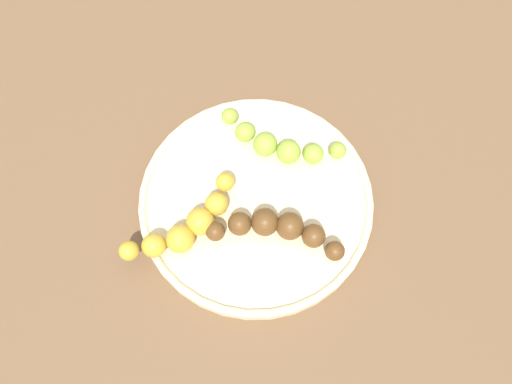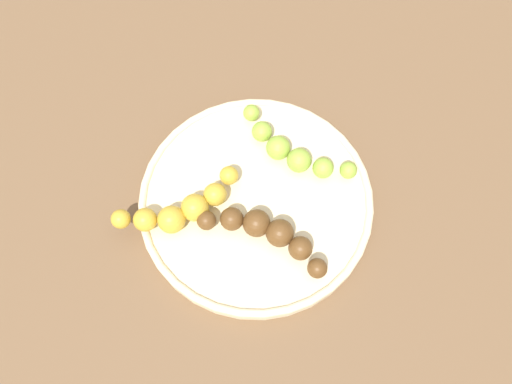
{
  "view_description": "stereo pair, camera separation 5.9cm",
  "coord_description": "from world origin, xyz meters",
  "px_view_note": "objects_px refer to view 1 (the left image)",
  "views": [
    {
      "loc": [
        -0.21,
        0.12,
        0.58
      ],
      "look_at": [
        0.0,
        0.0,
        0.04
      ],
      "focal_mm": 33.92,
      "sensor_mm": 36.0,
      "label": 1
    },
    {
      "loc": [
        -0.23,
        0.06,
        0.58
      ],
      "look_at": [
        0.0,
        0.0,
        0.04
      ],
      "focal_mm": 33.92,
      "sensor_mm": 36.0,
      "label": 2
    }
  ],
  "objects_px": {
    "banana_green": "(278,144)",
    "banana_overripe": "(277,229)",
    "fruit_bowl": "(256,200)",
    "banana_spotted": "(187,227)"
  },
  "relations": [
    {
      "from": "banana_overripe",
      "to": "banana_green",
      "type": "bearing_deg",
      "value": 7.52
    },
    {
      "from": "banana_green",
      "to": "banana_spotted",
      "type": "height_order",
      "value": "banana_spotted"
    },
    {
      "from": "banana_green",
      "to": "banana_overripe",
      "type": "distance_m",
      "value": 0.12
    },
    {
      "from": "fruit_bowl",
      "to": "banana_overripe",
      "type": "xyz_separation_m",
      "value": [
        -0.05,
        0.0,
        0.02
      ]
    },
    {
      "from": "banana_spotted",
      "to": "banana_overripe",
      "type": "xyz_separation_m",
      "value": [
        -0.05,
        -0.09,
        -0.0
      ]
    },
    {
      "from": "fruit_bowl",
      "to": "banana_spotted",
      "type": "relative_size",
      "value": 1.82
    },
    {
      "from": "banana_green",
      "to": "banana_spotted",
      "type": "xyz_separation_m",
      "value": [
        -0.04,
        0.15,
        0.0
      ]
    },
    {
      "from": "fruit_bowl",
      "to": "banana_green",
      "type": "relative_size",
      "value": 2.2
    },
    {
      "from": "fruit_bowl",
      "to": "banana_spotted",
      "type": "xyz_separation_m",
      "value": [
        0.0,
        0.09,
        0.02
      ]
    },
    {
      "from": "fruit_bowl",
      "to": "banana_green",
      "type": "bearing_deg",
      "value": -52.24
    }
  ]
}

